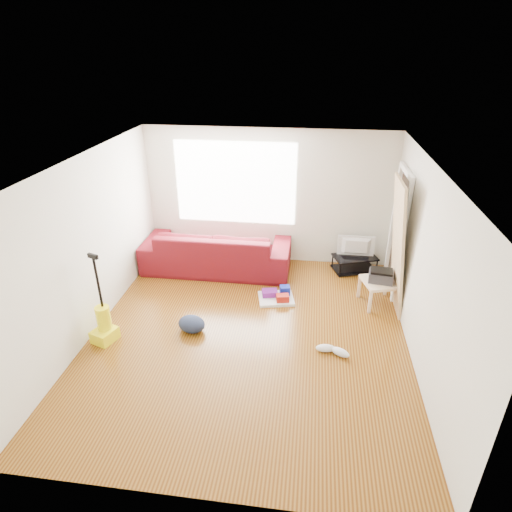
# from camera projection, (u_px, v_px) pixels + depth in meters

# --- Properties ---
(room) EXTENTS (4.51, 5.01, 2.51)m
(room) POSITION_uv_depth(u_px,v_px,m) (254.00, 254.00, 5.75)
(room) COLOR #502809
(room) RESTS_ON ground
(sofa) EXTENTS (2.67, 1.04, 0.78)m
(sofa) POSITION_uv_depth(u_px,v_px,m) (218.00, 268.00, 8.02)
(sofa) COLOR #500B16
(sofa) RESTS_ON ground
(tv_stand) EXTENTS (0.87, 0.67, 0.29)m
(tv_stand) POSITION_uv_depth(u_px,v_px,m) (354.00, 263.00, 7.88)
(tv_stand) COLOR black
(tv_stand) RESTS_ON ground
(tv) EXTENTS (0.66, 0.09, 0.38)m
(tv) POSITION_uv_depth(u_px,v_px,m) (356.00, 247.00, 7.74)
(tv) COLOR black
(tv) RESTS_ON tv_stand
(side_table) EXTENTS (0.64, 0.64, 0.42)m
(side_table) POSITION_uv_depth(u_px,v_px,m) (380.00, 284.00, 6.80)
(side_table) COLOR beige
(side_table) RESTS_ON ground
(printer) EXTENTS (0.41, 0.33, 0.19)m
(printer) POSITION_uv_depth(u_px,v_px,m) (381.00, 276.00, 6.73)
(printer) COLOR #2A292F
(printer) RESTS_ON side_table
(bucket) EXTENTS (0.31, 0.31, 0.25)m
(bucket) POSITION_uv_depth(u_px,v_px,m) (255.00, 279.00, 7.68)
(bucket) COLOR #254FB6
(bucket) RESTS_ON ground
(toilet_paper) EXTENTS (0.12, 0.12, 0.11)m
(toilet_paper) POSITION_uv_depth(u_px,v_px,m) (257.00, 269.00, 7.63)
(toilet_paper) COLOR white
(toilet_paper) RESTS_ON bucket
(cleaning_tray) EXTENTS (0.64, 0.56, 0.20)m
(cleaning_tray) POSITION_uv_depth(u_px,v_px,m) (277.00, 296.00, 7.03)
(cleaning_tray) COLOR silver
(cleaning_tray) RESTS_ON ground
(backpack) EXTENTS (0.50, 0.44, 0.23)m
(backpack) POSITION_uv_depth(u_px,v_px,m) (192.00, 330.00, 6.30)
(backpack) COLOR black
(backpack) RESTS_ON ground
(sneakers) EXTENTS (0.48, 0.25, 0.11)m
(sneakers) POSITION_uv_depth(u_px,v_px,m) (333.00, 350.00, 5.82)
(sneakers) COLOR silver
(sneakers) RESTS_ON ground
(vacuum) EXTENTS (0.37, 0.39, 1.33)m
(vacuum) POSITION_uv_depth(u_px,v_px,m) (104.00, 325.00, 6.01)
(vacuum) COLOR yellow
(vacuum) RESTS_ON ground
(door_panel) EXTENTS (0.26, 0.83, 2.07)m
(door_panel) POSITION_uv_depth(u_px,v_px,m) (388.00, 305.00, 6.91)
(door_panel) COLOR #9D8055
(door_panel) RESTS_ON ground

